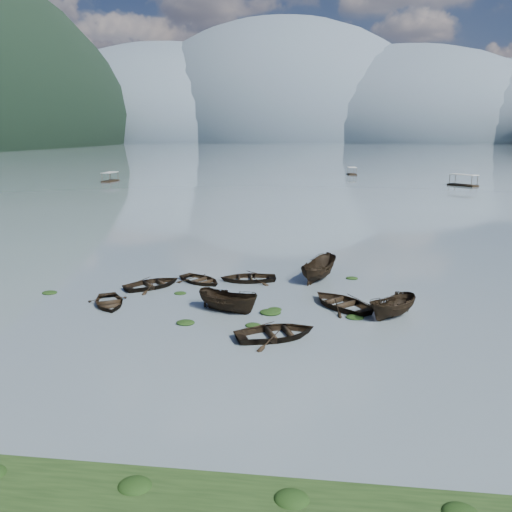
# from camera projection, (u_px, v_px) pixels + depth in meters

# --- Properties ---
(ground_plane) EXTENTS (2400.00, 2400.00, 0.00)m
(ground_plane) POSITION_uv_depth(u_px,v_px,m) (230.00, 342.00, 27.41)
(ground_plane) COLOR slate
(haze_mtn_a) EXTENTS (520.00, 520.00, 280.00)m
(haze_mtn_a) POSITION_uv_depth(u_px,v_px,m) (174.00, 141.00, 925.99)
(haze_mtn_a) COLOR #475666
(haze_mtn_a) RESTS_ON ground
(haze_mtn_b) EXTENTS (520.00, 520.00, 340.00)m
(haze_mtn_b) POSITION_uv_depth(u_px,v_px,m) (282.00, 141.00, 902.70)
(haze_mtn_b) COLOR #475666
(haze_mtn_b) RESTS_ON ground
(haze_mtn_c) EXTENTS (520.00, 520.00, 260.00)m
(haze_mtn_c) POSITION_uv_depth(u_px,v_px,m) (395.00, 142.00, 879.42)
(haze_mtn_c) COLOR #475666
(haze_mtn_c) RESTS_ON ground
(haze_mtn_d) EXTENTS (520.00, 520.00, 220.00)m
(haze_mtn_d) POSITION_uv_depth(u_px,v_px,m) (502.00, 142.00, 858.46)
(haze_mtn_d) COLOR #475666
(haze_mtn_d) RESTS_ON ground
(rowboat_0) EXTENTS (4.22, 4.68, 0.80)m
(rowboat_0) POSITION_uv_depth(u_px,v_px,m) (109.00, 305.00, 33.39)
(rowboat_0) COLOR black
(rowboat_0) RESTS_ON ground
(rowboat_1) EXTENTS (5.25, 5.18, 0.89)m
(rowboat_1) POSITION_uv_depth(u_px,v_px,m) (153.00, 287.00, 37.41)
(rowboat_1) COLOR black
(rowboat_1) RESTS_ON ground
(rowboat_2) EXTENTS (4.61, 3.10, 1.67)m
(rowboat_2) POSITION_uv_depth(u_px,v_px,m) (228.00, 311.00, 32.23)
(rowboat_2) COLOR black
(rowboat_2) RESTS_ON ground
(rowboat_3) EXTENTS (5.72, 5.83, 0.99)m
(rowboat_3) POSITION_uv_depth(u_px,v_px,m) (341.00, 306.00, 33.15)
(rowboat_3) COLOR black
(rowboat_3) RESTS_ON ground
(rowboat_4) EXTENTS (5.60, 4.93, 0.96)m
(rowboat_4) POSITION_uv_depth(u_px,v_px,m) (276.00, 337.00, 28.07)
(rowboat_4) COLOR black
(rowboat_4) RESTS_ON ground
(rowboat_5) EXTENTS (3.97, 4.04, 1.59)m
(rowboat_5) POSITION_uv_depth(u_px,v_px,m) (392.00, 317.00, 31.23)
(rowboat_5) COLOR black
(rowboat_5) RESTS_ON ground
(rowboat_6) EXTENTS (4.80, 4.53, 0.81)m
(rowboat_6) POSITION_uv_depth(u_px,v_px,m) (200.00, 282.00, 38.56)
(rowboat_6) COLOR black
(rowboat_6) RESTS_ON ground
(rowboat_7) EXTENTS (4.83, 3.84, 0.90)m
(rowboat_7) POSITION_uv_depth(u_px,v_px,m) (248.00, 281.00, 38.98)
(rowboat_7) COLOR black
(rowboat_7) RESTS_ON ground
(rowboat_8) EXTENTS (3.62, 5.29, 1.91)m
(rowboat_8) POSITION_uv_depth(u_px,v_px,m) (318.00, 279.00, 39.42)
(rowboat_8) COLOR black
(rowboat_8) RESTS_ON ground
(weed_clump_0) EXTENTS (1.14, 0.93, 0.25)m
(weed_clump_0) POSITION_uv_depth(u_px,v_px,m) (186.00, 324.00, 30.13)
(weed_clump_0) COLOR black
(weed_clump_0) RESTS_ON ground
(weed_clump_1) EXTENTS (0.97, 0.78, 0.21)m
(weed_clump_1) POSITION_uv_depth(u_px,v_px,m) (253.00, 326.00, 29.75)
(weed_clump_1) COLOR black
(weed_clump_1) RESTS_ON ground
(weed_clump_2) EXTENTS (1.38, 1.10, 0.30)m
(weed_clump_2) POSITION_uv_depth(u_px,v_px,m) (270.00, 314.00, 31.83)
(weed_clump_2) COLOR black
(weed_clump_2) RESTS_ON ground
(weed_clump_3) EXTENTS (0.93, 0.79, 0.21)m
(weed_clump_3) POSITION_uv_depth(u_px,v_px,m) (275.00, 310.00, 32.47)
(weed_clump_3) COLOR black
(weed_clump_3) RESTS_ON ground
(weed_clump_4) EXTENTS (1.13, 0.89, 0.23)m
(weed_clump_4) POSITION_uv_depth(u_px,v_px,m) (355.00, 318.00, 31.04)
(weed_clump_4) COLOR black
(weed_clump_4) RESTS_ON ground
(weed_clump_5) EXTENTS (1.09, 0.88, 0.23)m
(weed_clump_5) POSITION_uv_depth(u_px,v_px,m) (50.00, 293.00, 35.88)
(weed_clump_5) COLOR black
(weed_clump_5) RESTS_ON ground
(weed_clump_6) EXTENTS (0.90, 0.75, 0.19)m
(weed_clump_6) POSITION_uv_depth(u_px,v_px,m) (180.00, 294.00, 35.82)
(weed_clump_6) COLOR black
(weed_clump_6) RESTS_ON ground
(weed_clump_7) EXTENTS (0.97, 0.77, 0.21)m
(weed_clump_7) POSITION_uv_depth(u_px,v_px,m) (352.00, 279.00, 39.55)
(weed_clump_7) COLOR black
(weed_clump_7) RESTS_ON ground
(pontoon_left) EXTENTS (2.52, 5.77, 2.19)m
(pontoon_left) POSITION_uv_depth(u_px,v_px,m) (110.00, 182.00, 122.22)
(pontoon_left) COLOR black
(pontoon_left) RESTS_ON ground
(pontoon_centre) EXTENTS (2.68, 5.54, 2.06)m
(pontoon_centre) POSITION_uv_depth(u_px,v_px,m) (352.00, 175.00, 143.55)
(pontoon_centre) COLOR black
(pontoon_centre) RESTS_ON ground
(pontoon_right) EXTENTS (6.18, 6.56, 2.44)m
(pontoon_right) POSITION_uv_depth(u_px,v_px,m) (463.00, 186.00, 111.97)
(pontoon_right) COLOR black
(pontoon_right) RESTS_ON ground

